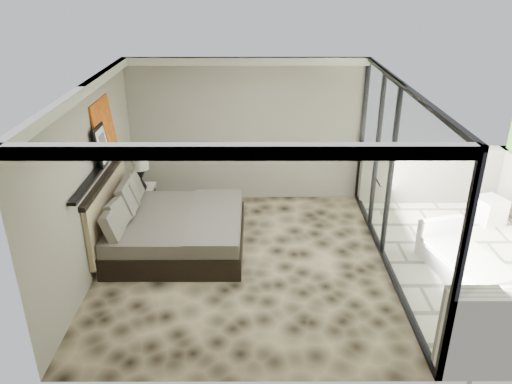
{
  "coord_description": "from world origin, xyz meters",
  "views": [
    {
      "loc": [
        0.18,
        -6.76,
        4.26
      ],
      "look_at": [
        0.19,
        0.4,
        1.05
      ],
      "focal_mm": 35.0,
      "sensor_mm": 36.0,
      "label": 1
    }
  ],
  "objects_px": {
    "nightstand": "(141,199)",
    "table_lamp": "(140,168)",
    "ottoman": "(489,210)",
    "bed": "(171,228)",
    "lounger": "(464,263)"
  },
  "relations": [
    {
      "from": "bed",
      "to": "ottoman",
      "type": "relative_size",
      "value": 4.72
    },
    {
      "from": "nightstand",
      "to": "lounger",
      "type": "relative_size",
      "value": 0.31
    },
    {
      "from": "table_lamp",
      "to": "lounger",
      "type": "relative_size",
      "value": 0.33
    },
    {
      "from": "table_lamp",
      "to": "lounger",
      "type": "bearing_deg",
      "value": -22.1
    },
    {
      "from": "table_lamp",
      "to": "ottoman",
      "type": "distance_m",
      "value": 6.45
    },
    {
      "from": "bed",
      "to": "nightstand",
      "type": "xyz_separation_m",
      "value": [
        -0.78,
        1.32,
        -0.09
      ]
    },
    {
      "from": "nightstand",
      "to": "table_lamp",
      "type": "distance_m",
      "value": 0.62
    },
    {
      "from": "nightstand",
      "to": "ottoman",
      "type": "xyz_separation_m",
      "value": [
        6.45,
        -0.4,
        -0.03
      ]
    },
    {
      "from": "bed",
      "to": "table_lamp",
      "type": "distance_m",
      "value": 1.63
    },
    {
      "from": "bed",
      "to": "table_lamp",
      "type": "bearing_deg",
      "value": 118.48
    },
    {
      "from": "table_lamp",
      "to": "lounger",
      "type": "xyz_separation_m",
      "value": [
        5.29,
        -2.15,
        -0.69
      ]
    },
    {
      "from": "bed",
      "to": "ottoman",
      "type": "bearing_deg",
      "value": 9.2
    },
    {
      "from": "nightstand",
      "to": "lounger",
      "type": "height_order",
      "value": "lounger"
    },
    {
      "from": "nightstand",
      "to": "table_lamp",
      "type": "relative_size",
      "value": 0.94
    },
    {
      "from": "nightstand",
      "to": "table_lamp",
      "type": "height_order",
      "value": "table_lamp"
    }
  ]
}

